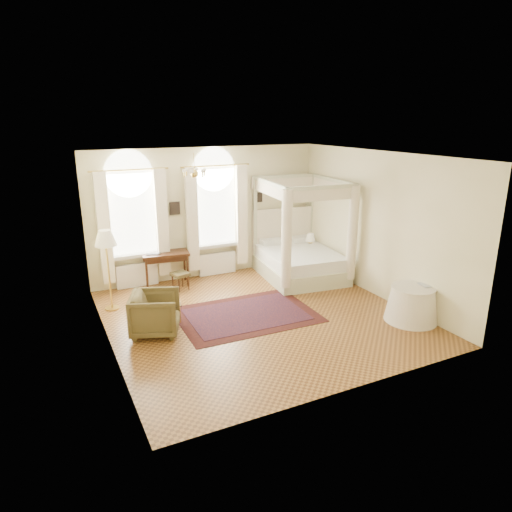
{
  "coord_description": "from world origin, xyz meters",
  "views": [
    {
      "loc": [
        -3.93,
        -7.83,
        3.99
      ],
      "look_at": [
        0.12,
        0.4,
        1.2
      ],
      "focal_mm": 32.0,
      "sensor_mm": 36.0,
      "label": 1
    }
  ],
  "objects_px": {
    "nightstand": "(310,258)",
    "stool": "(180,275)",
    "floor_lamp": "(106,242)",
    "side_table": "(412,304)",
    "canopy_bed": "(300,256)",
    "coffee_table": "(167,305)",
    "armchair": "(155,313)",
    "writing_desk": "(166,257)"
  },
  "relations": [
    {
      "from": "side_table",
      "to": "armchair",
      "type": "bearing_deg",
      "value": 160.3
    },
    {
      "from": "canopy_bed",
      "to": "stool",
      "type": "relative_size",
      "value": 5.53
    },
    {
      "from": "canopy_bed",
      "to": "nightstand",
      "type": "relative_size",
      "value": 4.51
    },
    {
      "from": "writing_desk",
      "to": "armchair",
      "type": "relative_size",
      "value": 1.32
    },
    {
      "from": "side_table",
      "to": "floor_lamp",
      "type": "bearing_deg",
      "value": 148.51
    },
    {
      "from": "coffee_table",
      "to": "writing_desk",
      "type": "bearing_deg",
      "value": 74.71
    },
    {
      "from": "coffee_table",
      "to": "canopy_bed",
      "type": "bearing_deg",
      "value": 16.29
    },
    {
      "from": "stool",
      "to": "armchair",
      "type": "height_order",
      "value": "armchair"
    },
    {
      "from": "canopy_bed",
      "to": "coffee_table",
      "type": "distance_m",
      "value": 4.0
    },
    {
      "from": "canopy_bed",
      "to": "side_table",
      "type": "distance_m",
      "value": 3.35
    },
    {
      "from": "writing_desk",
      "to": "side_table",
      "type": "height_order",
      "value": "writing_desk"
    },
    {
      "from": "canopy_bed",
      "to": "floor_lamp",
      "type": "distance_m",
      "value": 4.84
    },
    {
      "from": "nightstand",
      "to": "stool",
      "type": "xyz_separation_m",
      "value": [
        -3.71,
        -0.03,
        0.07
      ]
    },
    {
      "from": "coffee_table",
      "to": "side_table",
      "type": "bearing_deg",
      "value": -25.73
    },
    {
      "from": "writing_desk",
      "to": "coffee_table",
      "type": "relative_size",
      "value": 1.9
    },
    {
      "from": "armchair",
      "to": "canopy_bed",
      "type": "bearing_deg",
      "value": -48.03
    },
    {
      "from": "floor_lamp",
      "to": "side_table",
      "type": "xyz_separation_m",
      "value": [
        5.4,
        -3.31,
        -1.14
      ]
    },
    {
      "from": "armchair",
      "to": "nightstand",
      "type": "bearing_deg",
      "value": -45.18
    },
    {
      "from": "armchair",
      "to": "coffee_table",
      "type": "xyz_separation_m",
      "value": [
        0.34,
        0.43,
        -0.06
      ]
    },
    {
      "from": "nightstand",
      "to": "writing_desk",
      "type": "distance_m",
      "value": 3.97
    },
    {
      "from": "writing_desk",
      "to": "coffee_table",
      "type": "xyz_separation_m",
      "value": [
        -0.57,
        -2.07,
        -0.37
      ]
    },
    {
      "from": "stool",
      "to": "writing_desk",
      "type": "bearing_deg",
      "value": 114.95
    },
    {
      "from": "stool",
      "to": "armchair",
      "type": "distance_m",
      "value": 2.33
    },
    {
      "from": "canopy_bed",
      "to": "nightstand",
      "type": "bearing_deg",
      "value": 38.63
    },
    {
      "from": "canopy_bed",
      "to": "coffee_table",
      "type": "bearing_deg",
      "value": -163.71
    },
    {
      "from": "stool",
      "to": "side_table",
      "type": "relative_size",
      "value": 0.43
    },
    {
      "from": "floor_lamp",
      "to": "side_table",
      "type": "distance_m",
      "value": 6.43
    },
    {
      "from": "writing_desk",
      "to": "stool",
      "type": "distance_m",
      "value": 0.62
    },
    {
      "from": "canopy_bed",
      "to": "coffee_table",
      "type": "xyz_separation_m",
      "value": [
        -3.83,
        -1.12,
        -0.23
      ]
    },
    {
      "from": "floor_lamp",
      "to": "writing_desk",
      "type": "bearing_deg",
      "value": 31.93
    },
    {
      "from": "coffee_table",
      "to": "side_table",
      "type": "distance_m",
      "value": 4.98
    },
    {
      "from": "canopy_bed",
      "to": "writing_desk",
      "type": "relative_size",
      "value": 2.14
    },
    {
      "from": "nightstand",
      "to": "coffee_table",
      "type": "bearing_deg",
      "value": -159.89
    },
    {
      "from": "armchair",
      "to": "coffee_table",
      "type": "bearing_deg",
      "value": -16.61
    },
    {
      "from": "writing_desk",
      "to": "armchair",
      "type": "bearing_deg",
      "value": -109.91
    },
    {
      "from": "writing_desk",
      "to": "coffee_table",
      "type": "height_order",
      "value": "writing_desk"
    },
    {
      "from": "floor_lamp",
      "to": "side_table",
      "type": "bearing_deg",
      "value": -31.49
    },
    {
      "from": "nightstand",
      "to": "stool",
      "type": "distance_m",
      "value": 3.71
    },
    {
      "from": "stool",
      "to": "floor_lamp",
      "type": "xyz_separation_m",
      "value": [
        -1.69,
        -0.46,
        1.14
      ]
    },
    {
      "from": "writing_desk",
      "to": "stool",
      "type": "bearing_deg",
      "value": -65.05
    },
    {
      "from": "coffee_table",
      "to": "floor_lamp",
      "type": "height_order",
      "value": "floor_lamp"
    },
    {
      "from": "canopy_bed",
      "to": "stool",
      "type": "bearing_deg",
      "value": 170.9
    }
  ]
}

